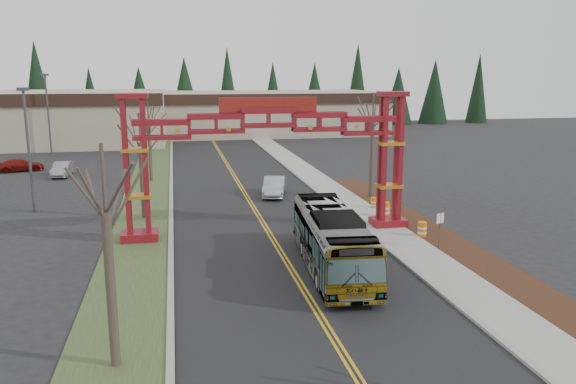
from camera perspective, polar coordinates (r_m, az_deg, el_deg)
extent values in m
plane|color=black|center=(19.69, 7.35, -18.66)|extent=(200.00, 200.00, 0.00)
cube|color=black|center=(42.57, -3.48, -1.67)|extent=(12.00, 110.00, 0.02)
cube|color=gold|center=(42.56, -3.64, -1.65)|extent=(0.12, 100.00, 0.01)
cube|color=gold|center=(42.59, -3.32, -1.64)|extent=(0.12, 100.00, 0.01)
cube|color=#969691|center=(43.81, 4.51, -1.21)|extent=(0.30, 110.00, 0.15)
cube|color=gray|center=(44.22, 6.32, -1.12)|extent=(2.60, 110.00, 0.14)
cube|color=black|center=(32.04, 19.07, -6.82)|extent=(2.60, 50.00, 0.12)
cube|color=#304321|center=(42.25, -14.29, -2.08)|extent=(4.00, 110.00, 0.08)
cube|color=#969691|center=(42.18, -11.79, -1.94)|extent=(0.30, 110.00, 0.15)
cube|color=maroon|center=(35.43, -14.81, -4.37)|extent=(2.20, 1.60, 0.60)
cube|color=maroon|center=(34.20, -16.15, 2.38)|extent=(0.28, 0.28, 8.00)
cube|color=maroon|center=(34.12, -14.31, 2.46)|extent=(0.28, 0.28, 8.00)
cube|color=maroon|center=(34.89, -16.06, 2.56)|extent=(0.28, 0.28, 8.00)
cube|color=maroon|center=(34.81, -14.25, 2.64)|extent=(0.28, 0.28, 8.00)
cube|color=orange|center=(34.83, -15.03, -0.41)|extent=(1.60, 1.10, 0.22)
cube|color=orange|center=(34.36, -15.28, 4.15)|extent=(1.60, 1.10, 0.22)
cube|color=maroon|center=(34.10, -15.57, 9.40)|extent=(1.80, 1.20, 0.30)
cube|color=maroon|center=(37.91, 10.12, -3.09)|extent=(2.20, 1.60, 0.60)
cube|color=maroon|center=(36.52, 9.76, 3.26)|extent=(0.28, 0.28, 8.00)
cube|color=maroon|center=(36.93, 11.35, 3.29)|extent=(0.28, 0.28, 8.00)
cube|color=maroon|center=(37.16, 9.37, 3.42)|extent=(0.28, 0.28, 8.00)
cube|color=maroon|center=(37.57, 10.94, 3.45)|extent=(0.28, 0.28, 8.00)
cube|color=orange|center=(37.35, 10.26, 0.62)|extent=(1.60, 1.10, 0.22)
cube|color=orange|center=(36.91, 10.42, 4.89)|extent=(1.60, 1.10, 0.22)
cube|color=maroon|center=(36.67, 10.60, 9.78)|extent=(1.80, 1.20, 0.30)
cube|color=maroon|center=(34.56, -1.99, 7.78)|extent=(16.00, 0.90, 1.00)
cube|color=maroon|center=(34.64, -1.98, 6.29)|extent=(16.00, 0.90, 0.60)
cube|color=maroon|center=(34.52, -2.00, 8.85)|extent=(6.00, 0.25, 0.90)
cube|color=tan|center=(91.51, -27.05, 6.71)|extent=(46.00, 22.00, 7.50)
cube|color=tan|center=(97.49, -2.21, 8.08)|extent=(38.00, 20.00, 7.00)
cube|color=black|center=(87.40, -1.14, 9.42)|extent=(38.00, 0.40, 1.60)
cone|color=black|center=(110.65, -24.21, 9.07)|extent=(5.60, 5.60, 13.00)
cylinder|color=#382D26|center=(110.97, -23.96, 6.14)|extent=(0.80, 0.80, 1.60)
cone|color=black|center=(109.14, -19.81, 9.39)|extent=(5.60, 5.60, 13.00)
cylinder|color=#382D26|center=(109.47, -19.60, 6.41)|extent=(0.80, 0.80, 1.60)
cone|color=black|center=(108.27, -15.29, 9.65)|extent=(5.60, 5.60, 13.00)
cylinder|color=#382D26|center=(108.60, -15.13, 6.65)|extent=(0.80, 0.80, 1.60)
cone|color=black|center=(108.07, -10.73, 9.85)|extent=(5.60, 5.60, 13.00)
cylinder|color=#382D26|center=(108.40, -10.61, 6.84)|extent=(0.80, 0.80, 1.60)
cone|color=black|center=(108.53, -6.17, 10.00)|extent=(5.60, 5.60, 13.00)
cylinder|color=#382D26|center=(108.87, -6.11, 7.00)|extent=(0.80, 0.80, 1.60)
cone|color=black|center=(109.66, -1.68, 10.08)|extent=(5.60, 5.60, 13.00)
cylinder|color=#382D26|center=(109.99, -1.66, 7.11)|extent=(0.80, 0.80, 1.60)
cone|color=black|center=(111.42, 2.70, 10.10)|extent=(5.60, 5.60, 13.00)
cylinder|color=#382D26|center=(111.74, 2.67, 7.18)|extent=(0.80, 0.80, 1.60)
cone|color=black|center=(113.79, 6.92, 10.07)|extent=(5.60, 5.60, 13.00)
cylinder|color=#382D26|center=(114.11, 6.85, 7.20)|extent=(0.80, 0.80, 1.60)
cone|color=black|center=(116.74, 10.94, 9.98)|extent=(5.60, 5.60, 13.00)
cylinder|color=#382D26|center=(117.05, 10.83, 7.20)|extent=(0.80, 0.80, 1.60)
cone|color=black|center=(120.21, 14.75, 9.86)|extent=(5.60, 5.60, 13.00)
cylinder|color=#382D26|center=(120.51, 14.61, 7.15)|extent=(0.80, 0.80, 1.60)
cone|color=black|center=(124.17, 18.33, 9.71)|extent=(5.60, 5.60, 13.00)
cylinder|color=#382D26|center=(124.46, 18.16, 7.09)|extent=(0.80, 0.80, 1.60)
imported|color=#B5B9BE|center=(29.19, 4.50, -4.89)|extent=(3.58, 11.43, 3.13)
imported|color=#A5A8AD|center=(46.74, -1.42, 0.56)|extent=(2.75, 5.04, 1.58)
imported|color=maroon|center=(65.03, -25.54, 2.49)|extent=(4.82, 2.94, 1.30)
imported|color=#95959C|center=(60.14, -21.94, 2.16)|extent=(1.69, 4.36, 1.41)
cylinder|color=#382D26|center=(20.17, -17.53, -9.61)|extent=(0.34, 0.34, 5.56)
cylinder|color=#382D26|center=(19.13, -18.25, 1.21)|extent=(0.13, 0.13, 2.37)
cylinder|color=#382D26|center=(40.32, -14.57, 0.98)|extent=(0.33, 0.33, 5.22)
cylinder|color=#382D26|center=(39.81, -14.84, 6.13)|extent=(0.12, 0.12, 2.28)
cylinder|color=#382D26|center=(54.40, -13.83, 3.81)|extent=(0.33, 0.33, 5.29)
cylinder|color=#382D26|center=(54.03, -14.03, 7.66)|extent=(0.12, 0.12, 2.23)
cylinder|color=#382D26|center=(46.27, 8.49, 3.26)|extent=(0.34, 0.34, 6.27)
cylinder|color=#382D26|center=(45.84, 8.65, 8.48)|extent=(0.13, 0.13, 2.37)
cylinder|color=#3F3F44|center=(44.63, -24.82, 3.64)|extent=(0.20, 0.20, 8.83)
cube|color=#3F3F44|center=(44.29, -25.34, 9.42)|extent=(0.79, 0.39, 0.25)
cylinder|color=#3F3F44|center=(77.57, -23.17, 7.20)|extent=(0.22, 0.22, 9.79)
cube|color=#3F3F44|center=(77.41, -23.48, 10.88)|extent=(0.87, 0.44, 0.27)
cylinder|color=#3F3F44|center=(33.63, 15.14, -3.89)|extent=(0.06, 0.06, 2.14)
cube|color=white|center=(33.43, 15.21, -2.60)|extent=(0.48, 0.17, 0.58)
cylinder|color=orange|center=(35.81, 13.46, -3.77)|extent=(0.53, 0.53, 1.03)
cylinder|color=white|center=(35.77, 13.47, -3.53)|extent=(0.56, 0.56, 0.12)
cylinder|color=white|center=(35.85, 13.44, -4.00)|extent=(0.56, 0.56, 0.12)
cylinder|color=orange|center=(40.26, 9.88, -1.81)|extent=(0.58, 0.58, 1.12)
cylinder|color=white|center=(40.23, 9.89, -1.58)|extent=(0.60, 0.60, 0.13)
cylinder|color=white|center=(40.30, 9.87, -2.04)|extent=(0.60, 0.60, 0.13)
cylinder|color=orange|center=(42.66, 8.73, -1.15)|extent=(0.47, 0.47, 0.90)
cylinder|color=white|center=(42.63, 8.73, -0.98)|extent=(0.48, 0.48, 0.11)
cylinder|color=white|center=(42.69, 8.72, -1.33)|extent=(0.48, 0.48, 0.11)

